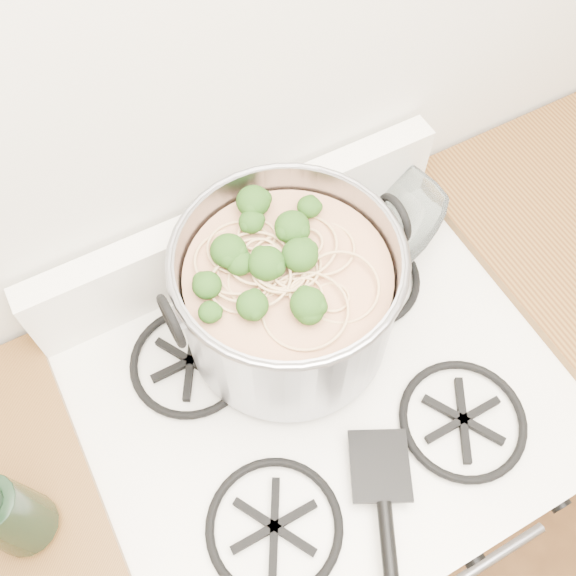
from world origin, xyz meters
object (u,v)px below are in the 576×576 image
Objects in this scene: gas_range at (314,467)px; spatula at (380,464)px; glass_bowl at (354,223)px; stock_pot at (288,296)px; bottle at (1,511)px.

gas_range is 2.98× the size of spatula.
spatula is 0.44m from glass_bowl.
stock_pot is at bearing 119.13° from spatula.
bottle is (-0.49, 0.17, 0.10)m from spatula.
spatula is 1.34× the size of bottle.
stock_pot is at bearing 0.48° from bottle.
bottle is (-0.48, 0.02, 0.60)m from gas_range.
bottle is (-0.48, -0.11, 0.00)m from stock_pot.
spatula is 0.53m from bottle.
glass_bowl is at bearing 50.57° from gas_range.
stock_pot is 1.21× the size of spatula.
gas_range is at bearing -129.43° from glass_bowl.
glass_bowl is at bearing 31.17° from stock_pot.
spatula is at bearing -87.92° from stock_pot.
glass_bowl is at bearing 6.63° from bottle.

